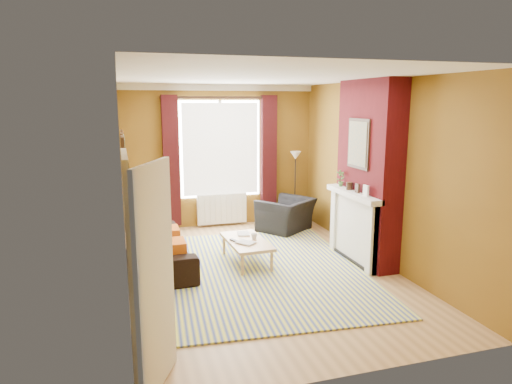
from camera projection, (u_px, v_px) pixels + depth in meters
ground at (261, 271)px, 6.76m from camera, size 5.50×5.50×0.00m
room_walls at (296, 174)px, 6.93m from camera, size 3.82×5.54×2.83m
striped_rug at (265, 270)px, 6.78m from camera, size 3.08×4.07×0.02m
sofa at (159, 247)px, 6.93m from camera, size 0.91×2.14×0.61m
armchair at (286, 215)px, 8.82m from camera, size 1.29×1.26×0.63m
coffee_table at (246, 243)px, 7.03m from camera, size 0.61×1.15×0.38m
wicker_stool at (265, 219)px, 8.83m from camera, size 0.49×0.49×0.48m
floor_lamp at (295, 167)px, 9.21m from camera, size 0.26×0.26×1.49m
book_a at (242, 244)px, 6.77m from camera, size 0.32×0.34×0.03m
book_b at (238, 234)px, 7.32m from camera, size 0.23×0.28×0.02m
mug at (254, 237)px, 7.04m from camera, size 0.12×0.12×0.09m
tv_remote at (234, 240)px, 6.97m from camera, size 0.11×0.17×0.02m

